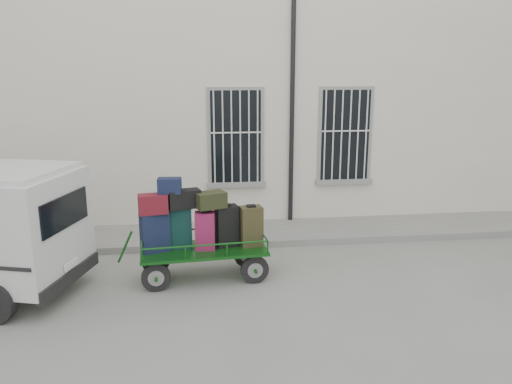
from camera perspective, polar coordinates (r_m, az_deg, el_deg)
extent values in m
plane|color=slate|center=(9.78, 1.69, -9.11)|extent=(80.00, 80.00, 0.00)
cube|color=beige|center=(14.50, -1.62, 10.52)|extent=(24.00, 5.00, 6.00)
cylinder|color=black|center=(12.10, 4.14, 8.94)|extent=(0.11, 0.11, 5.60)
cube|color=black|center=(12.03, -2.32, 6.30)|extent=(1.20, 0.08, 2.20)
cube|color=gray|center=(12.21, -2.26, 0.88)|extent=(1.45, 0.22, 0.12)
cube|color=black|center=(12.55, 10.14, 6.41)|extent=(1.20, 0.08, 2.20)
cube|color=gray|center=(12.72, 9.95, 1.21)|extent=(1.45, 0.22, 0.12)
cube|color=slate|center=(11.79, 0.05, -4.69)|extent=(24.00, 1.70, 0.15)
cylinder|color=black|center=(9.03, -11.35, -9.57)|extent=(0.52, 0.10, 0.52)
cylinder|color=gray|center=(9.03, -11.35, -9.57)|extent=(0.29, 0.12, 0.29)
cylinder|color=black|center=(9.76, -11.40, -7.77)|extent=(0.52, 0.10, 0.52)
cylinder|color=gray|center=(9.76, -11.40, -7.77)|extent=(0.29, 0.12, 0.29)
cylinder|color=black|center=(9.19, -0.13, -8.88)|extent=(0.52, 0.10, 0.52)
cylinder|color=gray|center=(9.19, -0.13, -8.88)|extent=(0.29, 0.12, 0.29)
cylinder|color=black|center=(9.91, -1.05, -7.17)|extent=(0.52, 0.10, 0.52)
cylinder|color=gray|center=(9.91, -1.05, -7.17)|extent=(0.29, 0.12, 0.29)
cube|color=#114D14|center=(9.32, -5.99, -6.57)|extent=(2.36, 1.21, 0.05)
cylinder|color=#114D14|center=(9.25, -14.74, -6.09)|extent=(0.30, 0.06, 0.58)
cube|color=black|center=(9.19, -11.49, -4.51)|extent=(0.56, 0.43, 0.72)
cube|color=black|center=(9.08, -11.60, -2.25)|extent=(0.21, 0.16, 0.03)
cube|color=#0C2D23|center=(9.28, -8.70, -4.05)|extent=(0.44, 0.27, 0.78)
cube|color=black|center=(9.16, -8.79, -1.64)|extent=(0.18, 0.14, 0.03)
cube|color=maroon|center=(9.16, -5.84, -4.44)|extent=(0.37, 0.27, 0.70)
cube|color=black|center=(9.05, -5.90, -2.23)|extent=(0.15, 0.14, 0.03)
cube|color=black|center=(9.30, -3.35, -3.88)|extent=(0.46, 0.36, 0.77)
cube|color=black|center=(9.19, -3.38, -1.49)|extent=(0.17, 0.15, 0.03)
cube|color=#2E2A17|center=(9.29, -0.56, -3.94)|extent=(0.44, 0.35, 0.75)
cube|color=black|center=(9.18, -0.57, -1.60)|extent=(0.17, 0.16, 0.03)
cube|color=#5E1215|center=(9.01, -11.69, -1.34)|extent=(0.55, 0.38, 0.34)
cube|color=black|center=(9.08, -8.22, -0.78)|extent=(0.63, 0.42, 0.33)
cube|color=black|center=(9.06, -5.23, -0.91)|extent=(0.62, 0.51, 0.29)
cube|color=black|center=(8.98, -9.85, 0.72)|extent=(0.42, 0.28, 0.27)
cube|color=black|center=(8.69, -21.01, -2.11)|extent=(0.43, 1.33, 0.54)
cube|color=black|center=(9.05, -20.45, -9.03)|extent=(0.61, 1.78, 0.22)
cube|color=white|center=(8.95, -20.35, -7.72)|extent=(0.15, 0.41, 0.12)
cylinder|color=black|center=(10.16, -21.56, -7.17)|extent=(0.70, 0.40, 0.67)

